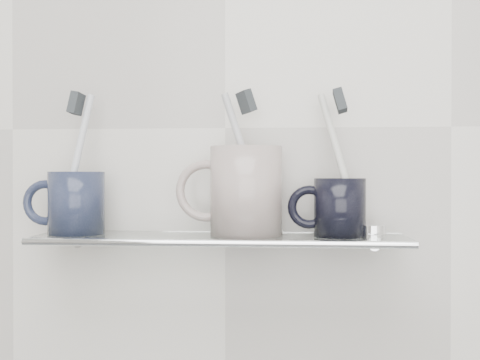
# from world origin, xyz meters

# --- Properties ---
(wall_back) EXTENTS (2.50, 0.00, 2.50)m
(wall_back) POSITION_xyz_m (0.00, 1.10, 1.25)
(wall_back) COLOR beige
(wall_back) RESTS_ON ground
(shelf_glass) EXTENTS (0.50, 0.12, 0.01)m
(shelf_glass) POSITION_xyz_m (0.00, 1.04, 1.10)
(shelf_glass) COLOR silver
(shelf_glass) RESTS_ON wall_back
(shelf_rail) EXTENTS (0.50, 0.01, 0.01)m
(shelf_rail) POSITION_xyz_m (0.00, 0.98, 1.10)
(shelf_rail) COLOR silver
(shelf_rail) RESTS_ON shelf_glass
(bracket_left) EXTENTS (0.02, 0.03, 0.02)m
(bracket_left) POSITION_xyz_m (-0.21, 1.09, 1.09)
(bracket_left) COLOR silver
(bracket_left) RESTS_ON wall_back
(bracket_right) EXTENTS (0.02, 0.03, 0.02)m
(bracket_right) POSITION_xyz_m (0.21, 1.09, 1.09)
(bracket_right) COLOR silver
(bracket_right) RESTS_ON wall_back
(mug_left) EXTENTS (0.10, 0.10, 0.09)m
(mug_left) POSITION_xyz_m (-0.20, 1.04, 1.14)
(mug_left) COLOR black
(mug_left) RESTS_ON shelf_glass
(mug_left_handle) EXTENTS (0.06, 0.01, 0.06)m
(mug_left_handle) POSITION_xyz_m (-0.25, 1.04, 1.14)
(mug_left_handle) COLOR black
(mug_left_handle) RESTS_ON mug_left
(toothbrush_left) EXTENTS (0.05, 0.03, 0.19)m
(toothbrush_left) POSITION_xyz_m (-0.20, 1.04, 1.20)
(toothbrush_left) COLOR white
(toothbrush_left) RESTS_ON mug_left
(bristles_left) EXTENTS (0.02, 0.03, 0.03)m
(bristles_left) POSITION_xyz_m (-0.20, 1.04, 1.28)
(bristles_left) COLOR #2A2E31
(bristles_left) RESTS_ON toothbrush_left
(mug_center) EXTENTS (0.12, 0.12, 0.12)m
(mug_center) POSITION_xyz_m (0.03, 1.04, 1.16)
(mug_center) COLOR white
(mug_center) RESTS_ON shelf_glass
(mug_center_handle) EXTENTS (0.08, 0.01, 0.08)m
(mug_center_handle) POSITION_xyz_m (-0.02, 1.04, 1.16)
(mug_center_handle) COLOR white
(mug_center_handle) RESTS_ON mug_center
(toothbrush_center) EXTENTS (0.07, 0.03, 0.18)m
(toothbrush_center) POSITION_xyz_m (0.03, 1.04, 1.20)
(toothbrush_center) COLOR #B4B4B5
(toothbrush_center) RESTS_ON mug_center
(bristles_center) EXTENTS (0.03, 0.03, 0.03)m
(bristles_center) POSITION_xyz_m (0.03, 1.04, 1.28)
(bristles_center) COLOR #2A2E31
(bristles_center) RESTS_ON toothbrush_center
(mug_right) EXTENTS (0.08, 0.08, 0.08)m
(mug_right) POSITION_xyz_m (0.16, 1.04, 1.14)
(mug_right) COLOR black
(mug_right) RESTS_ON shelf_glass
(mug_right_handle) EXTENTS (0.06, 0.01, 0.06)m
(mug_right_handle) POSITION_xyz_m (0.12, 1.04, 1.14)
(mug_right_handle) COLOR black
(mug_right_handle) RESTS_ON mug_right
(toothbrush_right) EXTENTS (0.06, 0.04, 0.18)m
(toothbrush_right) POSITION_xyz_m (0.16, 1.04, 1.20)
(toothbrush_right) COLOR beige
(toothbrush_right) RESTS_ON mug_right
(bristles_right) EXTENTS (0.02, 0.03, 0.04)m
(bristles_right) POSITION_xyz_m (0.16, 1.04, 1.28)
(bristles_right) COLOR #2A2E31
(bristles_right) RESTS_ON toothbrush_right
(chrome_cap) EXTENTS (0.04, 0.04, 0.02)m
(chrome_cap) POSITION_xyz_m (0.20, 1.04, 1.11)
(chrome_cap) COLOR silver
(chrome_cap) RESTS_ON shelf_glass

